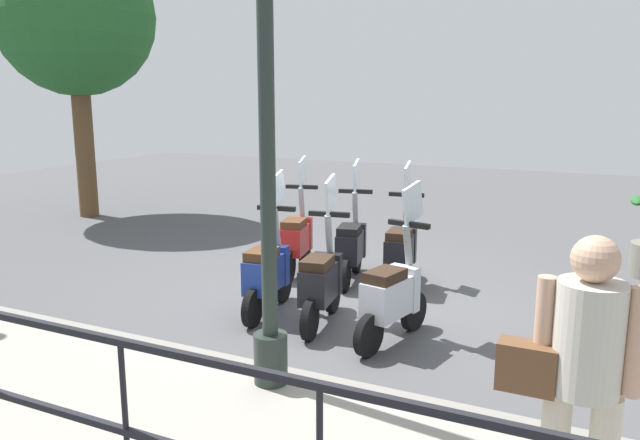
{
  "coord_description": "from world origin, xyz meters",
  "views": [
    {
      "loc": [
        -6.33,
        -2.62,
        2.37
      ],
      "look_at": [
        0.2,
        0.5,
        0.9
      ],
      "focal_mm": 35.0,
      "sensor_mm": 36.0,
      "label": 1
    }
  ],
  "objects_px": {
    "lamp_post_near": "(267,125)",
    "scooter_near_0": "(393,295)",
    "scooter_near_1": "(322,281)",
    "scooter_near_2": "(268,271)",
    "scooter_far_2": "(297,238)",
    "scooter_far_0": "(401,250)",
    "scooter_far_1": "(351,245)",
    "pedestrian_with_bag": "(581,371)",
    "tree_large": "(75,18)"
  },
  "relations": [
    {
      "from": "pedestrian_with_bag",
      "to": "scooter_near_1",
      "type": "xyz_separation_m",
      "value": [
        2.53,
        2.57,
        -0.6
      ]
    },
    {
      "from": "lamp_post_near",
      "to": "scooter_near_0",
      "type": "height_order",
      "value": "lamp_post_near"
    },
    {
      "from": "scooter_far_0",
      "to": "scooter_far_2",
      "type": "height_order",
      "value": "same"
    },
    {
      "from": "lamp_post_near",
      "to": "scooter_far_2",
      "type": "height_order",
      "value": "lamp_post_near"
    },
    {
      "from": "scooter_near_0",
      "to": "lamp_post_near",
      "type": "bearing_deg",
      "value": 174.62
    },
    {
      "from": "pedestrian_with_bag",
      "to": "scooter_far_2",
      "type": "bearing_deg",
      "value": 42.04
    },
    {
      "from": "tree_large",
      "to": "scooter_near_1",
      "type": "bearing_deg",
      "value": -116.82
    },
    {
      "from": "pedestrian_with_bag",
      "to": "scooter_near_0",
      "type": "bearing_deg",
      "value": 36.41
    },
    {
      "from": "pedestrian_with_bag",
      "to": "scooter_far_0",
      "type": "height_order",
      "value": "pedestrian_with_bag"
    },
    {
      "from": "tree_large",
      "to": "scooter_near_0",
      "type": "bearing_deg",
      "value": -115.07
    },
    {
      "from": "lamp_post_near",
      "to": "scooter_near_1",
      "type": "distance_m",
      "value": 2.36
    },
    {
      "from": "pedestrian_with_bag",
      "to": "scooter_far_0",
      "type": "relative_size",
      "value": 1.03
    },
    {
      "from": "scooter_near_1",
      "to": "scooter_far_1",
      "type": "relative_size",
      "value": 1.0
    },
    {
      "from": "scooter_far_0",
      "to": "scooter_far_1",
      "type": "relative_size",
      "value": 1.0
    },
    {
      "from": "scooter_far_0",
      "to": "scooter_far_1",
      "type": "xyz_separation_m",
      "value": [
        -0.02,
        0.65,
        0.0
      ]
    },
    {
      "from": "scooter_far_0",
      "to": "scooter_far_1",
      "type": "bearing_deg",
      "value": 84.65
    },
    {
      "from": "lamp_post_near",
      "to": "scooter_far_1",
      "type": "height_order",
      "value": "lamp_post_near"
    },
    {
      "from": "scooter_near_0",
      "to": "scooter_near_1",
      "type": "bearing_deg",
      "value": 93.37
    },
    {
      "from": "scooter_near_2",
      "to": "scooter_far_2",
      "type": "bearing_deg",
      "value": 9.08
    },
    {
      "from": "scooter_near_1",
      "to": "scooter_far_0",
      "type": "bearing_deg",
      "value": -20.6
    },
    {
      "from": "scooter_near_0",
      "to": "scooter_near_2",
      "type": "relative_size",
      "value": 1.0
    },
    {
      "from": "lamp_post_near",
      "to": "tree_large",
      "type": "height_order",
      "value": "tree_large"
    },
    {
      "from": "pedestrian_with_bag",
      "to": "tree_large",
      "type": "bearing_deg",
      "value": 57.69
    },
    {
      "from": "scooter_near_1",
      "to": "scooter_near_2",
      "type": "relative_size",
      "value": 1.0
    },
    {
      "from": "pedestrian_with_bag",
      "to": "scooter_near_2",
      "type": "relative_size",
      "value": 1.03
    },
    {
      "from": "lamp_post_near",
      "to": "scooter_far_1",
      "type": "bearing_deg",
      "value": 11.61
    },
    {
      "from": "scooter_near_2",
      "to": "scooter_far_1",
      "type": "height_order",
      "value": "same"
    },
    {
      "from": "scooter_far_0",
      "to": "lamp_post_near",
      "type": "bearing_deg",
      "value": 172.69
    },
    {
      "from": "scooter_far_1",
      "to": "scooter_near_0",
      "type": "bearing_deg",
      "value": -158.62
    },
    {
      "from": "scooter_near_2",
      "to": "scooter_far_1",
      "type": "xyz_separation_m",
      "value": [
        1.5,
        -0.36,
        0.0
      ]
    },
    {
      "from": "lamp_post_near",
      "to": "scooter_near_0",
      "type": "xyz_separation_m",
      "value": [
        1.5,
        -0.48,
        -1.67
      ]
    },
    {
      "from": "pedestrian_with_bag",
      "to": "scooter_far_0",
      "type": "xyz_separation_m",
      "value": [
        4.11,
        2.24,
        -0.6
      ]
    },
    {
      "from": "scooter_far_1",
      "to": "pedestrian_with_bag",
      "type": "bearing_deg",
      "value": -157.3
    },
    {
      "from": "scooter_near_1",
      "to": "lamp_post_near",
      "type": "bearing_deg",
      "value": -177.13
    },
    {
      "from": "scooter_near_1",
      "to": "scooter_far_2",
      "type": "relative_size",
      "value": 1.0
    },
    {
      "from": "pedestrian_with_bag",
      "to": "scooter_near_1",
      "type": "height_order",
      "value": "pedestrian_with_bag"
    },
    {
      "from": "scooter_near_1",
      "to": "scooter_far_2",
      "type": "distance_m",
      "value": 1.96
    },
    {
      "from": "scooter_far_0",
      "to": "scooter_far_1",
      "type": "height_order",
      "value": "same"
    },
    {
      "from": "lamp_post_near",
      "to": "scooter_near_1",
      "type": "bearing_deg",
      "value": 11.58
    },
    {
      "from": "lamp_post_near",
      "to": "scooter_near_0",
      "type": "bearing_deg",
      "value": -17.62
    },
    {
      "from": "scooter_near_0",
      "to": "scooter_near_1",
      "type": "distance_m",
      "value": 0.82
    },
    {
      "from": "lamp_post_near",
      "to": "scooter_far_1",
      "type": "distance_m",
      "value": 3.65
    },
    {
      "from": "pedestrian_with_bag",
      "to": "tree_large",
      "type": "distance_m",
      "value": 11.29
    },
    {
      "from": "scooter_near_2",
      "to": "scooter_far_2",
      "type": "distance_m",
      "value": 1.61
    },
    {
      "from": "scooter_near_1",
      "to": "scooter_far_0",
      "type": "distance_m",
      "value": 1.61
    },
    {
      "from": "scooter_far_1",
      "to": "scooter_far_2",
      "type": "relative_size",
      "value": 1.0
    },
    {
      "from": "scooter_near_1",
      "to": "scooter_near_2",
      "type": "bearing_deg",
      "value": 76.46
    },
    {
      "from": "scooter_near_0",
      "to": "scooter_near_1",
      "type": "height_order",
      "value": "same"
    },
    {
      "from": "pedestrian_with_bag",
      "to": "scooter_far_1",
      "type": "xyz_separation_m",
      "value": [
        4.09,
        2.89,
        -0.6
      ]
    },
    {
      "from": "tree_large",
      "to": "scooter_near_1",
      "type": "xyz_separation_m",
      "value": [
        -3.38,
        -6.68,
        -3.27
      ]
    }
  ]
}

